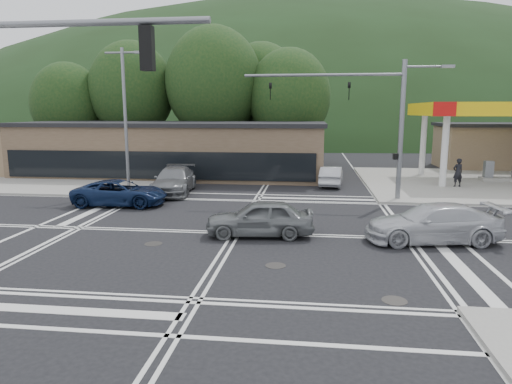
# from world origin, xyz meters

# --- Properties ---
(ground) EXTENTS (120.00, 120.00, 0.00)m
(ground) POSITION_xyz_m (0.00, 0.00, 0.00)
(ground) COLOR black
(ground) RESTS_ON ground
(sidewalk_ne) EXTENTS (16.00, 16.00, 0.15)m
(sidewalk_ne) POSITION_xyz_m (15.00, 15.00, 0.07)
(sidewalk_ne) COLOR gray
(sidewalk_ne) RESTS_ON ground
(sidewalk_nw) EXTENTS (16.00, 16.00, 0.15)m
(sidewalk_nw) POSITION_xyz_m (-15.00, 15.00, 0.07)
(sidewalk_nw) COLOR gray
(sidewalk_nw) RESTS_ON ground
(gas_station_canopy) EXTENTS (12.32, 8.34, 5.75)m
(gas_station_canopy) POSITION_xyz_m (16.99, 15.99, 5.04)
(gas_station_canopy) COLOR silver
(gas_station_canopy) RESTS_ON ground
(convenience_store) EXTENTS (10.00, 6.00, 3.80)m
(convenience_store) POSITION_xyz_m (20.00, 25.00, 1.90)
(convenience_store) COLOR #846B4F
(convenience_store) RESTS_ON ground
(commercial_row) EXTENTS (24.00, 8.00, 4.00)m
(commercial_row) POSITION_xyz_m (-8.00, 17.00, 2.00)
(commercial_row) COLOR brown
(commercial_row) RESTS_ON ground
(hill_north) EXTENTS (252.00, 126.00, 140.00)m
(hill_north) POSITION_xyz_m (0.00, 90.00, 0.00)
(hill_north) COLOR #1C3116
(hill_north) RESTS_ON ground
(tree_n_a) EXTENTS (8.00, 8.00, 11.75)m
(tree_n_a) POSITION_xyz_m (-14.00, 24.00, 7.14)
(tree_n_a) COLOR #382619
(tree_n_a) RESTS_ON ground
(tree_n_b) EXTENTS (9.00, 9.00, 12.98)m
(tree_n_b) POSITION_xyz_m (-6.00, 24.00, 7.79)
(tree_n_b) COLOR #382619
(tree_n_b) RESTS_ON ground
(tree_n_c) EXTENTS (7.60, 7.60, 10.87)m
(tree_n_c) POSITION_xyz_m (1.00, 24.00, 6.49)
(tree_n_c) COLOR #382619
(tree_n_c) RESTS_ON ground
(tree_n_d) EXTENTS (6.80, 6.80, 9.76)m
(tree_n_d) POSITION_xyz_m (-20.00, 23.00, 5.84)
(tree_n_d) COLOR #382619
(tree_n_d) RESTS_ON ground
(tree_n_e) EXTENTS (8.40, 8.40, 11.98)m
(tree_n_e) POSITION_xyz_m (-2.00, 28.00, 7.14)
(tree_n_e) COLOR #382619
(tree_n_e) RESTS_ON ground
(streetlight_nw) EXTENTS (2.50, 0.25, 9.00)m
(streetlight_nw) POSITION_xyz_m (-8.44, 9.00, 5.05)
(streetlight_nw) COLOR slate
(streetlight_nw) RESTS_ON ground
(signal_mast_ne) EXTENTS (11.65, 0.30, 8.00)m
(signal_mast_ne) POSITION_xyz_m (6.95, 8.20, 5.07)
(signal_mast_ne) COLOR slate
(signal_mast_ne) RESTS_ON ground
(car_blue_west) EXTENTS (5.21, 2.61, 1.42)m
(car_blue_west) POSITION_xyz_m (-7.33, 5.00, 0.71)
(car_blue_west) COLOR #0E1D40
(car_blue_west) RESTS_ON ground
(car_grey_center) EXTENTS (4.65, 2.23, 1.53)m
(car_grey_center) POSITION_xyz_m (1.04, -0.30, 0.77)
(car_grey_center) COLOR slate
(car_grey_center) RESTS_ON ground
(car_silver_east) EXTENTS (5.54, 2.84, 1.54)m
(car_silver_east) POSITION_xyz_m (8.00, -0.38, 0.77)
(car_silver_east) COLOR #B9BAC1
(car_silver_east) RESTS_ON ground
(car_queue_a) EXTENTS (1.85, 4.26, 1.36)m
(car_queue_a) POSITION_xyz_m (4.57, 13.32, 0.68)
(car_queue_a) COLOR #ACAEB4
(car_queue_a) RESTS_ON ground
(car_queue_b) EXTENTS (2.27, 4.48, 1.46)m
(car_queue_b) POSITION_xyz_m (2.38, 18.62, 0.73)
(car_queue_b) COLOR silver
(car_queue_b) RESTS_ON ground
(car_northbound) EXTENTS (2.87, 5.83, 1.63)m
(car_northbound) POSITION_xyz_m (-5.50, 9.10, 0.82)
(car_northbound) COLOR slate
(car_northbound) RESTS_ON ground
(pedestrian) EXTENTS (0.80, 0.64, 1.91)m
(pedestrian) POSITION_xyz_m (12.95, 12.98, 1.10)
(pedestrian) COLOR black
(pedestrian) RESTS_ON sidewalk_ne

